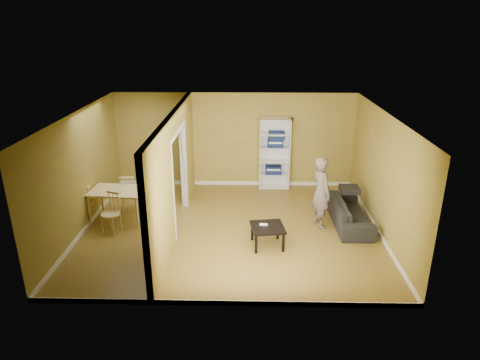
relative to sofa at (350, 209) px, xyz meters
The scene contains 15 objects.
room_shell 2.88m from the sofa, behind, with size 6.50×6.50×6.50m.
partition 4.02m from the sofa, behind, with size 0.22×5.50×2.60m, color #9C9738, non-canonical shape.
wall_speaker 3.07m from the sofa, 116.91° to the left, with size 0.10×0.10×0.10m, color black.
sofa is the anchor object (origin of this frame).
person 0.92m from the sofa, behind, with size 0.54×0.70×1.91m, color slate.
bookshelf 2.86m from the sofa, 125.31° to the left, with size 0.82×0.36×1.95m.
paper_box_navy_a 2.77m from the sofa, 126.24° to the left, with size 0.43×0.28×0.22m, color navy.
paper_box_navy_b 2.90m from the sofa, 125.73° to the left, with size 0.41×0.27×0.21m, color #11144C.
paper_box_navy_c 2.96m from the sofa, 125.27° to the left, with size 0.42×0.27×0.22m, color #122549.
coffee_table 2.19m from the sofa, 151.05° to the right, with size 0.66×0.66×0.44m.
game_controller 2.23m from the sofa, 153.34° to the right, with size 0.16×0.04×0.03m, color white.
dining_table 5.33m from the sofa, behind, with size 1.21×0.80×0.75m.
chair_left 6.11m from the sofa, behind, with size 0.40×0.40×0.88m, color tan, non-canonical shape.
chair_near 5.35m from the sofa, behind, with size 0.41×0.41×0.89m, color tan, non-canonical shape.
chair_far 5.25m from the sofa, behind, with size 0.44×0.44×0.95m, color tan, non-canonical shape.
Camera 1 is at (0.40, -8.58, 4.42)m, focal length 32.00 mm.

